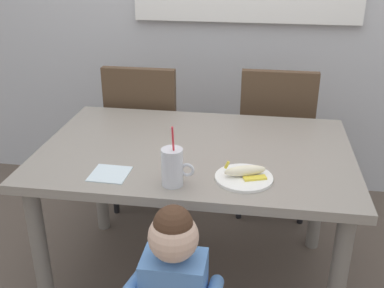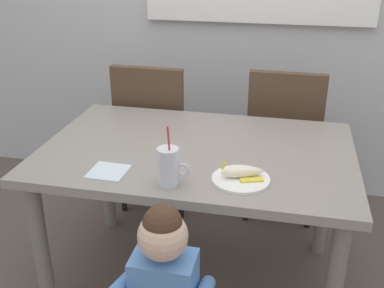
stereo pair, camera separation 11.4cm
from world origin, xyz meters
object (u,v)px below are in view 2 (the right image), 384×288
(milk_cup, at_px, (169,168))
(peeled_banana, at_px, (243,173))
(toddler_standing, at_px, (164,284))
(snack_plate, at_px, (241,179))
(dining_chair_right, at_px, (283,136))
(paper_napkin, at_px, (108,171))
(dining_table, at_px, (197,167))
(dining_chair_left, at_px, (154,129))

(milk_cup, xyz_separation_m, peeled_banana, (0.27, 0.09, -0.04))
(toddler_standing, xyz_separation_m, milk_cup, (-0.06, 0.31, 0.29))
(snack_plate, bearing_deg, dining_chair_right, 81.55)
(dining_chair_right, height_order, snack_plate, dining_chair_right)
(milk_cup, bearing_deg, peeled_banana, 19.02)
(paper_napkin, bearing_deg, dining_chair_right, 56.21)
(dining_chair_right, xyz_separation_m, milk_cup, (-0.41, -1.06, 0.27))
(milk_cup, relative_size, snack_plate, 1.09)
(dining_table, xyz_separation_m, dining_chair_left, (-0.40, 0.66, -0.11))
(dining_table, distance_m, dining_chair_right, 0.81)
(dining_chair_left, height_order, milk_cup, milk_cup)
(dining_chair_left, distance_m, paper_napkin, 0.99)
(snack_plate, relative_size, peeled_banana, 1.31)
(dining_table, bearing_deg, milk_cup, -96.21)
(dining_chair_left, height_order, peeled_banana, dining_chair_left)
(dining_table, distance_m, toddler_standing, 0.67)
(dining_table, distance_m, snack_plate, 0.37)
(dining_chair_left, xyz_separation_m, paper_napkin, (0.10, -0.96, 0.21))
(dining_chair_left, height_order, toddler_standing, dining_chair_left)
(dining_chair_right, distance_m, snack_plate, 1.01)
(peeled_banana, bearing_deg, toddler_standing, -118.20)
(dining_chair_left, relative_size, milk_cup, 3.82)
(toddler_standing, bearing_deg, dining_table, 91.93)
(toddler_standing, bearing_deg, peeled_banana, 61.80)
(toddler_standing, height_order, milk_cup, milk_cup)
(peeled_banana, relative_size, paper_napkin, 1.17)
(toddler_standing, height_order, peeled_banana, toddler_standing)
(dining_chair_left, bearing_deg, paper_napkin, 95.85)
(dining_chair_right, relative_size, paper_napkin, 6.40)
(dining_table, bearing_deg, dining_chair_right, 62.20)
(peeled_banana, bearing_deg, snack_plate, -118.81)
(dining_chair_left, height_order, dining_chair_right, same)
(dining_table, height_order, peeled_banana, peeled_banana)
(dining_chair_left, distance_m, snack_plate, 1.14)
(dining_chair_left, xyz_separation_m, toddler_standing, (0.43, -1.31, -0.02))
(toddler_standing, bearing_deg, milk_cup, 101.11)
(dining_chair_right, distance_m, paper_napkin, 1.25)
(toddler_standing, relative_size, milk_cup, 3.33)
(dining_chair_right, bearing_deg, dining_table, 62.20)
(dining_table, height_order, dining_chair_left, dining_chair_left)
(dining_chair_right, distance_m, peeled_banana, 1.01)
(milk_cup, relative_size, peeled_banana, 1.44)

